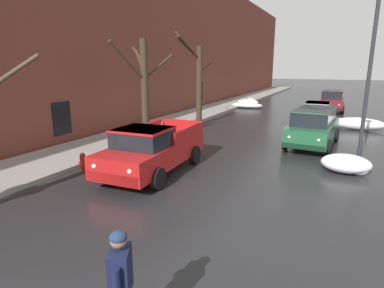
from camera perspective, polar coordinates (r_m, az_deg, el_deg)
left_sidewalk_slab at (r=22.62m, az=-2.65°, el=4.21°), size 3.21×80.00×0.16m
brick_townhouse_facade at (r=23.47m, az=-7.61°, el=18.83°), size 0.63×80.00×11.89m
snow_bank_near_corner_left at (r=18.96m, az=-1.78°, el=2.98°), size 2.67×1.22×0.74m
snow_bank_along_left_kerb at (r=13.06m, az=25.61°, el=-3.17°), size 1.73×1.43×0.65m
snow_bank_mid_block_left at (r=32.72m, az=10.06°, el=7.35°), size 2.08×1.05×0.69m
snow_bank_near_corner_right at (r=22.05m, az=27.36°, el=3.20°), size 3.04×1.08×0.75m
snow_bank_along_right_kerb at (r=30.42m, az=9.67°, el=6.81°), size 2.89×1.32×0.51m
bare_tree_second_along_sidewalk at (r=15.72m, az=-8.53°, el=9.87°), size 1.80×3.77×5.04m
bare_tree_mid_block at (r=21.20m, az=1.10°, el=11.07°), size 1.99×3.59×6.01m
pickup_truck_red_approaching_near_lane at (r=11.66m, az=-7.10°, el=-0.93°), size 2.36×5.16×1.76m
suv_green_parked_kerbside_close at (r=16.60m, az=20.77°, el=3.05°), size 2.32×4.89×1.82m
sedan_silver_parked_kerbside_mid at (r=23.24m, az=21.27°, el=5.24°), size 2.00×4.43×1.42m
suv_maroon_parked_far_down_block at (r=29.95m, az=23.53°, el=7.19°), size 2.16×4.36×1.82m
sedan_white_queued_behind_truck at (r=35.73m, az=23.73°, el=7.67°), size 2.07×4.18×1.42m
pedestrian_with_coffee at (r=4.72m, az=-12.54°, el=-22.66°), size 0.50×0.61×1.76m
fire_hydrant at (r=12.52m, az=-18.80°, el=-3.04°), size 0.42×0.22×0.71m
street_lamp_post at (r=13.69m, az=28.98°, el=10.85°), size 0.44×0.24×6.33m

